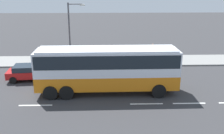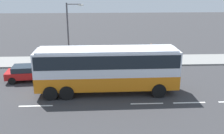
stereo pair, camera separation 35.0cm
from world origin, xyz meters
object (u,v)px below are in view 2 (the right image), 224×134
Objects in this scene: pedestrian_near_curb at (112,56)px; street_lamp at (70,30)px; coach_bus at (107,66)px; pedestrian_at_crossing at (151,50)px; car_red_compact at (29,72)px.

street_lamp is (-4.31, 0.28, 2.83)m from pedestrian_near_curb.
coach_bus is 8.41m from street_lamp.
pedestrian_near_curb is 5.16m from street_lamp.
pedestrian_at_crossing is at bearing 11.41° from street_lamp.
car_red_compact is 6.27m from street_lamp.
pedestrian_at_crossing is 9.48m from street_lamp.
pedestrian_near_curb is 5.04m from pedestrian_at_crossing.
coach_bus is 6.32× the size of pedestrian_at_crossing.
pedestrian_near_curb reaches higher than car_red_compact.
street_lamp reaches higher than pedestrian_near_curb.
coach_bus is 10.67m from pedestrian_at_crossing.
pedestrian_near_curb is (7.64, 4.02, 0.29)m from car_red_compact.
pedestrian_at_crossing is 0.27× the size of street_lamp.
pedestrian_at_crossing is at bearing 59.55° from coach_bus.
pedestrian_near_curb is at bearing 83.89° from coach_bus.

